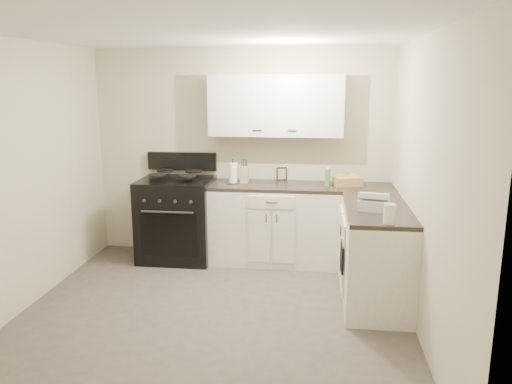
# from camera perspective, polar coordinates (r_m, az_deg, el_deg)

# --- Properties ---
(floor) EXTENTS (3.60, 3.60, 0.00)m
(floor) POSITION_cam_1_polar(r_m,az_deg,el_deg) (4.76, -4.91, -13.87)
(floor) COLOR #473F38
(floor) RESTS_ON ground
(ceiling) EXTENTS (3.60, 3.60, 0.00)m
(ceiling) POSITION_cam_1_polar(r_m,az_deg,el_deg) (4.28, -5.56, 17.65)
(ceiling) COLOR white
(ceiling) RESTS_ON wall_back
(wall_back) EXTENTS (3.60, 0.00, 3.60)m
(wall_back) POSITION_cam_1_polar(r_m,az_deg,el_deg) (6.10, -1.62, 4.39)
(wall_back) COLOR beige
(wall_back) RESTS_ON ground
(wall_right) EXTENTS (0.00, 3.60, 3.60)m
(wall_right) POSITION_cam_1_polar(r_m,az_deg,el_deg) (4.35, 18.66, 0.40)
(wall_right) COLOR beige
(wall_right) RESTS_ON ground
(wall_left) EXTENTS (0.00, 3.60, 3.60)m
(wall_left) POSITION_cam_1_polar(r_m,az_deg,el_deg) (5.05, -25.60, 1.44)
(wall_left) COLOR beige
(wall_left) RESTS_ON ground
(wall_front) EXTENTS (3.60, 0.00, 3.60)m
(wall_front) POSITION_cam_1_polar(r_m,az_deg,el_deg) (2.68, -13.43, -6.62)
(wall_front) COLOR beige
(wall_front) RESTS_ON ground
(base_cabinets_back) EXTENTS (1.55, 0.60, 0.90)m
(base_cabinets_back) POSITION_cam_1_polar(r_m,az_deg,el_deg) (5.93, 2.06, -3.78)
(base_cabinets_back) COLOR white
(base_cabinets_back) RESTS_ON floor
(base_cabinets_right) EXTENTS (0.60, 1.90, 0.90)m
(base_cabinets_right) POSITION_cam_1_polar(r_m,az_deg,el_deg) (5.32, 13.10, -6.04)
(base_cabinets_right) COLOR white
(base_cabinets_right) RESTS_ON floor
(countertop_back) EXTENTS (1.55, 0.60, 0.04)m
(countertop_back) POSITION_cam_1_polar(r_m,az_deg,el_deg) (5.81, 2.09, 0.67)
(countertop_back) COLOR black
(countertop_back) RESTS_ON base_cabinets_back
(countertop_right) EXTENTS (0.60, 1.90, 0.04)m
(countertop_right) POSITION_cam_1_polar(r_m,az_deg,el_deg) (5.19, 13.35, -1.11)
(countertop_right) COLOR black
(countertop_right) RESTS_ON base_cabinets_right
(upper_cabinets) EXTENTS (1.55, 0.30, 0.70)m
(upper_cabinets) POSITION_cam_1_polar(r_m,az_deg,el_deg) (5.84, 2.30, 9.84)
(upper_cabinets) COLOR silver
(upper_cabinets) RESTS_ON wall_back
(stove) EXTENTS (0.86, 0.73, 1.04)m
(stove) POSITION_cam_1_polar(r_m,az_deg,el_deg) (6.11, -8.96, -3.33)
(stove) COLOR black
(stove) RESTS_ON floor
(knife_block) EXTENTS (0.09, 0.09, 0.20)m
(knife_block) POSITION_cam_1_polar(r_m,az_deg,el_deg) (5.87, -1.34, 1.99)
(knife_block) COLOR tan
(knife_block) RESTS_ON countertop_back
(paper_towel) EXTENTS (0.12, 0.12, 0.24)m
(paper_towel) POSITION_cam_1_polar(r_m,az_deg,el_deg) (5.87, -2.66, 2.18)
(paper_towel) COLOR white
(paper_towel) RESTS_ON countertop_back
(soap_bottle) EXTENTS (0.08, 0.08, 0.20)m
(soap_bottle) POSITION_cam_1_polar(r_m,az_deg,el_deg) (5.76, 8.16, 1.64)
(soap_bottle) COLOR green
(soap_bottle) RESTS_ON countertop_back
(picture_frame) EXTENTS (0.13, 0.08, 0.16)m
(picture_frame) POSITION_cam_1_polar(r_m,az_deg,el_deg) (6.04, 2.97, 2.09)
(picture_frame) COLOR black
(picture_frame) RESTS_ON countertop_back
(wicker_basket) EXTENTS (0.35, 0.28, 0.10)m
(wicker_basket) POSITION_cam_1_polar(r_m,az_deg,el_deg) (5.84, 10.43, 1.23)
(wicker_basket) COLOR tan
(wicker_basket) RESTS_ON countertop_right
(countertop_grill) EXTENTS (0.32, 0.30, 0.10)m
(countertop_grill) POSITION_cam_1_polar(r_m,az_deg,el_deg) (4.80, 13.32, -1.36)
(countertop_grill) COLOR silver
(countertop_grill) RESTS_ON countertop_right
(glass_jar) EXTENTS (0.10, 0.10, 0.17)m
(glass_jar) POSITION_cam_1_polar(r_m,az_deg,el_deg) (4.35, 15.01, -2.41)
(glass_jar) COLOR silver
(glass_jar) RESTS_ON countertop_right
(oven_mitt_near) EXTENTS (0.02, 0.15, 0.26)m
(oven_mitt_near) POSITION_cam_1_polar(r_m,az_deg,el_deg) (4.84, 9.84, -7.58)
(oven_mitt_near) COLOR black
(oven_mitt_near) RESTS_ON base_cabinets_right
(oven_mitt_far) EXTENTS (0.02, 0.16, 0.28)m
(oven_mitt_far) POSITION_cam_1_polar(r_m,az_deg,el_deg) (5.00, 9.75, -7.14)
(oven_mitt_far) COLOR black
(oven_mitt_far) RESTS_ON base_cabinets_right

